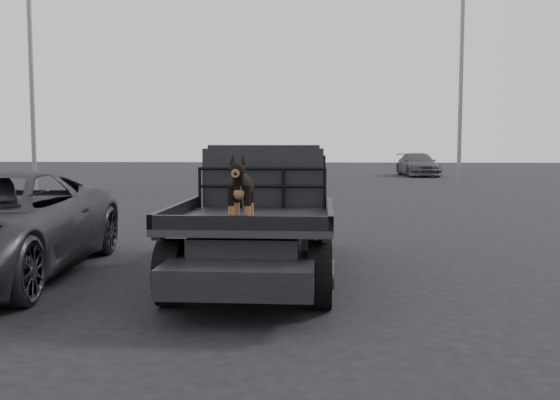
# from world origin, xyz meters

# --- Properties ---
(ground) EXTENTS (120.00, 120.00, 0.00)m
(ground) POSITION_xyz_m (0.00, 0.00, 0.00)
(ground) COLOR black
(ground) RESTS_ON ground
(flatbed_ute) EXTENTS (2.00, 5.40, 0.92)m
(flatbed_ute) POSITION_xyz_m (0.49, 1.88, 0.46)
(flatbed_ute) COLOR black
(flatbed_ute) RESTS_ON ground
(ute_cab) EXTENTS (1.72, 1.30, 0.88)m
(ute_cab) POSITION_xyz_m (0.49, 2.83, 1.36)
(ute_cab) COLOR black
(ute_cab) RESTS_ON flatbed_ute
(headache_rack) EXTENTS (1.80, 0.08, 0.55)m
(headache_rack) POSITION_xyz_m (0.49, 2.08, 1.20)
(headache_rack) COLOR black
(headache_rack) RESTS_ON flatbed_ute
(dog) EXTENTS (0.32, 0.60, 0.74)m
(dog) POSITION_xyz_m (0.45, 0.20, 1.29)
(dog) COLOR black
(dog) RESTS_ON flatbed_ute
(distant_car_b) EXTENTS (2.29, 4.78, 1.34)m
(distant_car_b) POSITION_xyz_m (6.85, 30.57, 0.67)
(distant_car_b) COLOR #4A4B4F
(distant_car_b) RESTS_ON ground
(floodlight_near) EXTENTS (1.08, 0.28, 13.40)m
(floodlight_near) POSITION_xyz_m (-10.12, 17.41, 7.30)
(floodlight_near) COLOR slate
(floodlight_near) RESTS_ON ground
(floodlight_mid) EXTENTS (1.08, 0.28, 13.41)m
(floodlight_mid) POSITION_xyz_m (7.42, 22.06, 7.30)
(floodlight_mid) COLOR slate
(floodlight_mid) RESTS_ON ground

